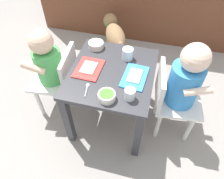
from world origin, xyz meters
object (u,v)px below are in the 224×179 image
object	(u,v)px
veggie_bowl_far	(107,96)
seated_child_left	(50,64)
water_cup_left	(128,54)
food_tray_left	(89,68)
dog	(115,35)
seated_child_right	(183,83)
water_cup_right	(130,95)
dining_table	(112,82)
cereal_bowl_left_side	(96,45)
food_tray_right	(135,76)
spoon_by_left_tray	(87,88)

from	to	relation	value
veggie_bowl_far	seated_child_left	bearing A→B (deg)	153.54
seated_child_left	veggie_bowl_far	xyz separation A→B (m)	(0.43, -0.22, 0.06)
water_cup_left	veggie_bowl_far	distance (m)	0.35
food_tray_left	dog	bearing A→B (deg)	91.74
seated_child_right	food_tray_left	world-z (taller)	seated_child_right
water_cup_left	water_cup_right	distance (m)	0.32
food_tray_left	veggie_bowl_far	world-z (taller)	veggie_bowl_far
dining_table	water_cup_right	xyz separation A→B (m)	(0.14, -0.17, 0.12)
dining_table	cereal_bowl_left_side	distance (m)	0.28
veggie_bowl_far	food_tray_left	bearing A→B (deg)	130.11
dog	seated_child_left	bearing A→B (deg)	-109.34
seated_child_left	food_tray_right	distance (m)	0.55
cereal_bowl_left_side	spoon_by_left_tray	size ratio (longest dim) A/B	1.00
seated_child_left	food_tray_right	size ratio (longest dim) A/B	3.06
spoon_by_left_tray	food_tray_left	bearing A→B (deg)	104.70
food_tray_right	water_cup_left	world-z (taller)	water_cup_left
dining_table	dog	size ratio (longest dim) A/B	1.24
food_tray_left	water_cup_right	bearing A→B (deg)	-29.97
seated_child_right	seated_child_left	bearing A→B (deg)	-178.72
food_tray_left	food_tray_right	distance (m)	0.28
food_tray_left	food_tray_right	xyz separation A→B (m)	(0.28, 0.00, 0.00)
water_cup_left	veggie_bowl_far	xyz separation A→B (m)	(-0.04, -0.35, -0.01)
food_tray_left	veggie_bowl_far	size ratio (longest dim) A/B	2.11
water_cup_left	spoon_by_left_tray	world-z (taller)	water_cup_left
dining_table	veggie_bowl_far	size ratio (longest dim) A/B	5.93
dog	veggie_bowl_far	size ratio (longest dim) A/B	4.76
water_cup_left	spoon_by_left_tray	distance (m)	0.35
seated_child_left	veggie_bowl_far	size ratio (longest dim) A/B	7.12
food_tray_left	seated_child_right	bearing A→B (deg)	4.26
dining_table	water_cup_right	size ratio (longest dim) A/B	8.72
water_cup_left	veggie_bowl_far	bearing A→B (deg)	-96.31
water_cup_right	spoon_by_left_tray	size ratio (longest dim) A/B	0.63
seated_child_right	dining_table	bearing A→B (deg)	-176.35
food_tray_right	water_cup_right	size ratio (longest dim) A/B	3.42
seated_child_right	cereal_bowl_left_side	xyz separation A→B (m)	(-0.57, 0.17, 0.04)
food_tray_left	spoon_by_left_tray	world-z (taller)	food_tray_left
dog	cereal_bowl_left_side	bearing A→B (deg)	-89.83
dog	water_cup_left	xyz separation A→B (m)	(0.22, -0.58, 0.26)
veggie_bowl_far	spoon_by_left_tray	xyz separation A→B (m)	(-0.12, 0.04, -0.02)
dining_table	water_cup_right	bearing A→B (deg)	-51.46
food_tray_left	water_cup_right	xyz separation A→B (m)	(0.28, -0.16, 0.02)
dog	food_tray_right	xyz separation A→B (m)	(0.30, -0.73, 0.24)
seated_child_left	water_cup_left	bearing A→B (deg)	15.53
water_cup_right	spoon_by_left_tray	xyz separation A→B (m)	(-0.24, 0.01, -0.02)
dining_table	water_cup_left	bearing A→B (deg)	65.44
dog	food_tray_left	distance (m)	0.77
dining_table	cereal_bowl_left_side	size ratio (longest dim) A/B	5.51
food_tray_right	water_cup_right	xyz separation A→B (m)	(0.00, -0.16, 0.02)
dog	water_cup_right	world-z (taller)	water_cup_right
food_tray_right	dog	bearing A→B (deg)	112.14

